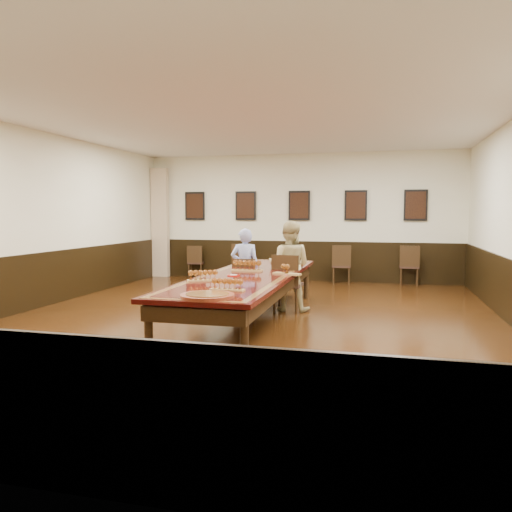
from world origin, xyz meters
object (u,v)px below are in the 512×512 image
(spare_chair_a, at_px, (196,261))
(spare_chair_c, at_px, (342,264))
(spare_chair_d, at_px, (409,265))
(person_woman, at_px, (289,266))
(person_man, at_px, (245,267))
(chair_woman, at_px, (288,283))
(chair_man, at_px, (245,282))
(carved_platter, at_px, (207,296))
(spare_chair_b, at_px, (243,262))
(conference_table, at_px, (248,283))

(spare_chair_a, relative_size, spare_chair_c, 0.90)
(spare_chair_d, bearing_deg, person_woman, 59.62)
(spare_chair_d, distance_m, person_man, 4.66)
(chair_woman, bearing_deg, spare_chair_c, -97.44)
(spare_chair_c, height_order, person_man, person_man)
(spare_chair_c, relative_size, spare_chair_d, 0.99)
(chair_man, relative_size, spare_chair_d, 0.94)
(carved_platter, bearing_deg, spare_chair_b, 102.34)
(chair_woman, distance_m, conference_table, 1.04)
(chair_man, xyz_separation_m, spare_chair_c, (1.49, 3.40, 0.02))
(person_woman, bearing_deg, person_man, -11.74)
(chair_woman, distance_m, spare_chair_b, 4.05)
(spare_chair_a, xyz_separation_m, person_man, (2.34, -3.57, 0.29))
(person_man, xyz_separation_m, conference_table, (0.40, -1.26, -0.11))
(chair_man, bearing_deg, conference_table, 97.66)
(chair_man, height_order, spare_chair_c, spare_chair_c)
(spare_chair_c, distance_m, spare_chair_d, 1.58)
(conference_table, bearing_deg, spare_chair_c, 76.38)
(person_man, relative_size, conference_table, 0.29)
(chair_woman, distance_m, person_man, 0.95)
(person_woman, xyz_separation_m, conference_table, (-0.47, -1.04, -0.18))
(chair_man, xyz_separation_m, spare_chair_a, (-2.36, 3.67, -0.02))
(conference_table, bearing_deg, spare_chair_a, 119.56)
(spare_chair_b, relative_size, spare_chair_d, 0.99)
(spare_chair_c, height_order, person_woman, person_woman)
(chair_woman, relative_size, carved_platter, 1.35)
(spare_chair_c, xyz_separation_m, spare_chair_d, (1.57, 0.19, 0.00))
(chair_man, xyz_separation_m, conference_table, (0.38, -1.16, 0.16))
(chair_man, distance_m, spare_chair_d, 4.72)
(chair_man, relative_size, chair_woman, 0.89)
(chair_man, height_order, conference_table, chair_man)
(chair_man, height_order, spare_chair_a, chair_man)
(chair_woman, distance_m, person_woman, 0.30)
(person_woman, distance_m, conference_table, 1.15)
(spare_chair_a, height_order, spare_chair_b, spare_chair_b)
(spare_chair_c, bearing_deg, conference_table, 73.07)
(conference_table, bearing_deg, chair_woman, 63.54)
(person_woman, bearing_deg, chair_man, -5.95)
(conference_table, height_order, carved_platter, carved_platter)
(spare_chair_a, distance_m, spare_chair_d, 5.42)
(spare_chair_c, bearing_deg, person_man, 62.18)
(chair_woman, xyz_separation_m, person_woman, (0.00, 0.11, 0.28))
(carved_platter, bearing_deg, spare_chair_a, 112.04)
(spare_chair_b, relative_size, carved_platter, 1.27)
(spare_chair_d, bearing_deg, person_man, 48.98)
(chair_woman, bearing_deg, spare_chair_b, -60.51)
(spare_chair_c, xyz_separation_m, person_man, (-1.51, -3.31, 0.24))
(spare_chair_d, bearing_deg, conference_table, 60.97)
(chair_woman, xyz_separation_m, spare_chair_c, (0.64, 3.63, -0.03))
(spare_chair_c, bearing_deg, spare_chair_a, -7.31)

